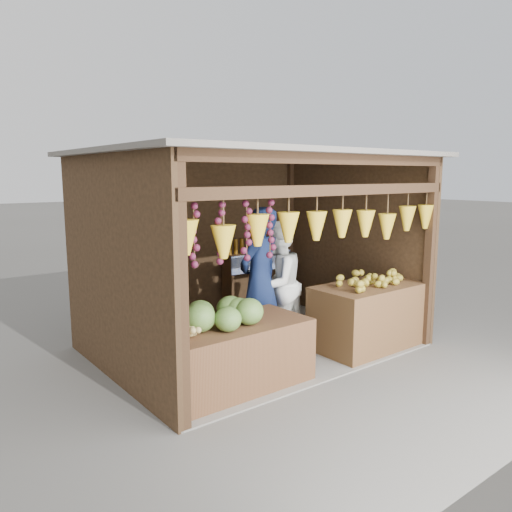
% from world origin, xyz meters
% --- Properties ---
extents(ground, '(80.00, 80.00, 0.00)m').
position_xyz_m(ground, '(0.00, 0.00, 0.00)').
color(ground, '#514F49').
rests_on(ground, ground).
extents(stall_structure, '(4.30, 3.30, 2.66)m').
position_xyz_m(stall_structure, '(-0.03, -0.04, 1.67)').
color(stall_structure, slate).
rests_on(stall_structure, ground).
extents(back_shelf, '(1.25, 0.32, 1.32)m').
position_xyz_m(back_shelf, '(1.05, 1.28, 0.87)').
color(back_shelf, '#382314').
rests_on(back_shelf, ground).
extents(counter_left, '(1.76, 0.85, 0.74)m').
position_xyz_m(counter_left, '(-1.03, -0.95, 0.37)').
color(counter_left, '#4A2D18').
rests_on(counter_left, ground).
extents(counter_right, '(1.64, 0.85, 0.88)m').
position_xyz_m(counter_right, '(1.25, -1.01, 0.44)').
color(counter_right, '#493018').
rests_on(counter_right, ground).
extents(stool, '(0.30, 0.30, 0.29)m').
position_xyz_m(stool, '(-1.61, 0.04, 0.14)').
color(stool, black).
rests_on(stool, ground).
extents(man_standing, '(0.81, 0.63, 1.96)m').
position_xyz_m(man_standing, '(-0.10, -0.26, 0.98)').
color(man_standing, '#121E44').
rests_on(man_standing, ground).
extents(woman_standing, '(1.02, 0.90, 1.75)m').
position_xyz_m(woman_standing, '(0.28, -0.17, 0.87)').
color(woman_standing, white).
rests_on(woman_standing, ground).
extents(vendor_seated, '(0.62, 0.48, 1.14)m').
position_xyz_m(vendor_seated, '(-1.61, 0.04, 0.86)').
color(vendor_seated, brown).
rests_on(vendor_seated, stool).
extents(melon_pile, '(1.00, 0.50, 0.32)m').
position_xyz_m(melon_pile, '(-1.14, -0.94, 0.90)').
color(melon_pile, '#245316').
rests_on(melon_pile, counter_left).
extents(tanfruit_pile, '(0.34, 0.40, 0.13)m').
position_xyz_m(tanfruit_pile, '(-1.67, -0.99, 0.80)').
color(tanfruit_pile, '#A0874A').
rests_on(tanfruit_pile, counter_left).
extents(mango_pile, '(1.40, 0.64, 0.22)m').
position_xyz_m(mango_pile, '(1.27, -0.99, 0.99)').
color(mango_pile, '#BC7219').
rests_on(mango_pile, counter_right).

